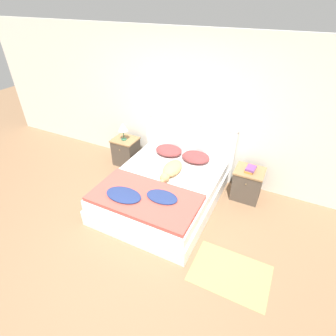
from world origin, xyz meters
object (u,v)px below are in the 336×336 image
object	(u,v)px
nightstand_left	(126,151)
dog	(171,169)
nightstand_right	(247,184)
pillow_right	(196,157)
book_stack	(250,169)
table_lamp	(123,127)
pillow_left	(169,150)
bed	(163,191)

from	to	relation	value
nightstand_left	dog	distance (m)	1.41
nightstand_left	nightstand_right	distance (m)	2.45
pillow_right	book_stack	size ratio (longest dim) A/B	2.27
book_stack	table_lamp	world-z (taller)	table_lamp
pillow_left	pillow_right	world-z (taller)	same
bed	pillow_right	distance (m)	0.87
dog	pillow_left	bearing A→B (deg)	120.18
book_stack	bed	bearing A→B (deg)	-148.99
nightstand_left	pillow_left	world-z (taller)	pillow_left
table_lamp	book_stack	bearing A→B (deg)	0.28
bed	nightstand_left	bearing A→B (deg)	148.54
nightstand_left	nightstand_right	xyz separation A→B (m)	(2.45, 0.00, 0.00)
bed	pillow_left	size ratio (longest dim) A/B	4.05
nightstand_right	table_lamp	xyz separation A→B (m)	(-2.45, -0.02, 0.54)
nightstand_right	pillow_right	world-z (taller)	pillow_right
nightstand_left	bed	bearing A→B (deg)	-31.46
nightstand_left	table_lamp	xyz separation A→B (m)	(0.00, -0.02, 0.54)
nightstand_left	book_stack	distance (m)	2.47
dog	table_lamp	xyz separation A→B (m)	(-1.28, 0.51, 0.27)
nightstand_right	pillow_right	size ratio (longest dim) A/B	1.10
dog	nightstand_left	bearing A→B (deg)	157.39
book_stack	dog	bearing A→B (deg)	-155.96
nightstand_left	dog	size ratio (longest dim) A/B	0.79
pillow_left	pillow_right	distance (m)	0.53
nightstand_left	table_lamp	bearing A→B (deg)	-90.00
bed	dog	world-z (taller)	dog
bed	dog	xyz separation A→B (m)	(0.06, 0.22, 0.32)
book_stack	pillow_left	bearing A→B (deg)	178.55
bed	book_stack	world-z (taller)	book_stack
dog	table_lamp	size ratio (longest dim) A/B	2.00
table_lamp	nightstand_right	bearing A→B (deg)	0.58
pillow_left	table_lamp	bearing A→B (deg)	-177.04
nightstand_left	nightstand_right	size ratio (longest dim) A/B	1.00
dog	book_stack	xyz separation A→B (m)	(1.17, 0.52, 0.05)
nightstand_right	book_stack	bearing A→B (deg)	-88.32
book_stack	pillow_right	bearing A→B (deg)	177.75
pillow_left	book_stack	distance (m)	1.49
dog	bed	bearing A→B (deg)	-104.93
bed	nightstand_left	size ratio (longest dim) A/B	3.67
pillow_right	book_stack	xyz separation A→B (m)	(0.96, -0.04, 0.06)
bed	dog	bearing A→B (deg)	75.07
bed	pillow_left	xyz separation A→B (m)	(-0.27, 0.77, 0.31)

